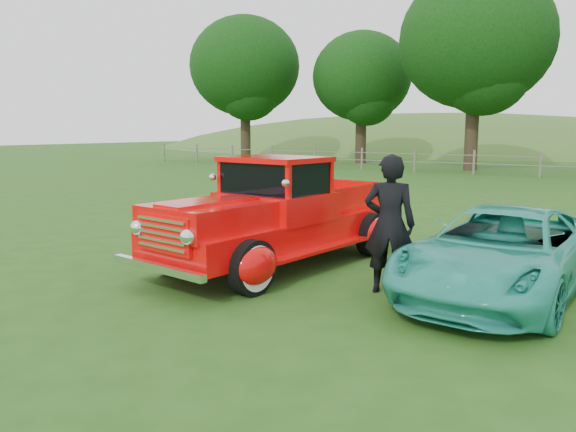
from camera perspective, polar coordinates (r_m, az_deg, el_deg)
The scene contains 9 objects.
ground at distance 7.61m, azimuth -3.65°, elevation -8.11°, with size 140.00×140.00×0.00m, color #264F15.
distant_hills at distance 66.17m, azimuth 25.66°, elevation 2.10°, with size 116.00×60.00×18.00m.
fence_line at distance 28.20m, azimuth 24.28°, elevation 4.79°, with size 48.00×0.12×1.20m.
tree_far_west at distance 40.31m, azimuth -4.41°, elevation 14.90°, with size 7.60×7.60×9.93m.
tree_mid_west at distance 37.72m, azimuth 7.52°, elevation 13.84°, with size 6.40×6.40×8.46m.
tree_near_west at distance 32.26m, azimuth 18.57°, elevation 16.56°, with size 8.00×8.00×10.42m.
red_pickup at distance 9.12m, azimuth -1.03°, elevation -0.11°, with size 2.64×5.15×1.78m.
teal_sedan at distance 8.03m, azimuth 20.95°, elevation -3.48°, with size 1.94×4.20×1.17m, color #2BAF9A.
man at distance 7.67m, azimuth 10.28°, elevation -0.84°, with size 0.69×0.45×1.89m, color black.
Camera 1 is at (4.38, -5.82, 2.22)m, focal length 35.00 mm.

